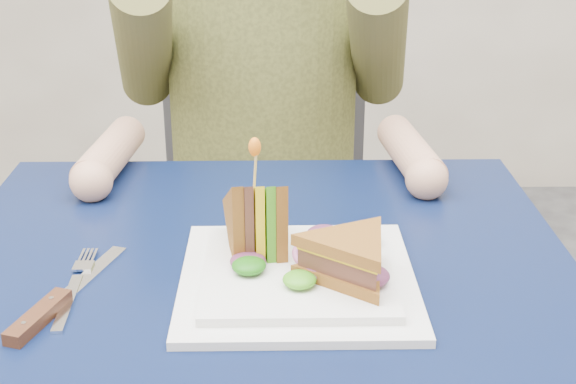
{
  "coord_description": "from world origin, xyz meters",
  "views": [
    {
      "loc": [
        0.02,
        -0.8,
        1.17
      ],
      "look_at": [
        0.04,
        0.04,
        0.82
      ],
      "focal_mm": 50.0,
      "sensor_mm": 36.0,
      "label": 1
    }
  ],
  "objects_px": {
    "chair": "(265,188)",
    "fork": "(74,289)",
    "table": "(258,338)",
    "knife": "(50,308)",
    "plate": "(298,277)",
    "diner": "(262,14)",
    "sandwich_upright": "(256,223)",
    "sandwich_flat": "(350,258)"
  },
  "relations": [
    {
      "from": "chair",
      "to": "fork",
      "type": "xyz_separation_m",
      "value": [
        -0.2,
        -0.74,
        0.19
      ]
    },
    {
      "from": "table",
      "to": "chair",
      "type": "distance_m",
      "value": 0.73
    },
    {
      "from": "table",
      "to": "knife",
      "type": "relative_size",
      "value": 3.47
    },
    {
      "from": "plate",
      "to": "knife",
      "type": "height_order",
      "value": "plate"
    },
    {
      "from": "chair",
      "to": "diner",
      "type": "bearing_deg",
      "value": -90.0
    },
    {
      "from": "plate",
      "to": "sandwich_upright",
      "type": "relative_size",
      "value": 1.91
    },
    {
      "from": "chair",
      "to": "sandwich_flat",
      "type": "bearing_deg",
      "value": -82.38
    },
    {
      "from": "plate",
      "to": "sandwich_flat",
      "type": "height_order",
      "value": "sandwich_flat"
    },
    {
      "from": "plate",
      "to": "fork",
      "type": "relative_size",
      "value": 1.45
    },
    {
      "from": "sandwich_flat",
      "to": "diner",
      "type": "bearing_deg",
      "value": 98.92
    },
    {
      "from": "diner",
      "to": "sandwich_upright",
      "type": "relative_size",
      "value": 5.46
    },
    {
      "from": "sandwich_upright",
      "to": "chair",
      "type": "bearing_deg",
      "value": 89.96
    },
    {
      "from": "table",
      "to": "fork",
      "type": "xyz_separation_m",
      "value": [
        -0.2,
        -0.03,
        0.08
      ]
    },
    {
      "from": "diner",
      "to": "fork",
      "type": "bearing_deg",
      "value": -107.58
    },
    {
      "from": "sandwich_flat",
      "to": "chair",
      "type": "bearing_deg",
      "value": 97.62
    },
    {
      "from": "knife",
      "to": "table",
      "type": "bearing_deg",
      "value": 18.09
    },
    {
      "from": "table",
      "to": "chair",
      "type": "height_order",
      "value": "chair"
    },
    {
      "from": "sandwich_flat",
      "to": "fork",
      "type": "distance_m",
      "value": 0.3
    },
    {
      "from": "chair",
      "to": "plate",
      "type": "bearing_deg",
      "value": -86.39
    },
    {
      "from": "table",
      "to": "sandwich_upright",
      "type": "bearing_deg",
      "value": 90.77
    },
    {
      "from": "table",
      "to": "knife",
      "type": "distance_m",
      "value": 0.24
    },
    {
      "from": "diner",
      "to": "sandwich_flat",
      "type": "height_order",
      "value": "diner"
    },
    {
      "from": "sandwich_flat",
      "to": "knife",
      "type": "distance_m",
      "value": 0.32
    },
    {
      "from": "diner",
      "to": "sandwich_upright",
      "type": "distance_m",
      "value": 0.59
    },
    {
      "from": "diner",
      "to": "plate",
      "type": "distance_m",
      "value": 0.65
    },
    {
      "from": "knife",
      "to": "plate",
      "type": "bearing_deg",
      "value": 12.3
    },
    {
      "from": "diner",
      "to": "fork",
      "type": "distance_m",
      "value": 0.69
    },
    {
      "from": "diner",
      "to": "knife",
      "type": "bearing_deg",
      "value": -107.61
    },
    {
      "from": "knife",
      "to": "sandwich_upright",
      "type": "bearing_deg",
      "value": 25.44
    },
    {
      "from": "plate",
      "to": "fork",
      "type": "xyz_separation_m",
      "value": [
        -0.25,
        -0.01,
        -0.01
      ]
    },
    {
      "from": "table",
      "to": "knife",
      "type": "bearing_deg",
      "value": -161.91
    },
    {
      "from": "sandwich_flat",
      "to": "fork",
      "type": "xyz_separation_m",
      "value": [
        -0.3,
        0.01,
        -0.04
      ]
    },
    {
      "from": "fork",
      "to": "knife",
      "type": "bearing_deg",
      "value": -107.91
    },
    {
      "from": "plate",
      "to": "sandwich_upright",
      "type": "distance_m",
      "value": 0.08
    },
    {
      "from": "table",
      "to": "sandwich_upright",
      "type": "height_order",
      "value": "sandwich_upright"
    },
    {
      "from": "sandwich_flat",
      "to": "sandwich_upright",
      "type": "height_order",
      "value": "sandwich_upright"
    },
    {
      "from": "table",
      "to": "fork",
      "type": "relative_size",
      "value": 4.18
    },
    {
      "from": "diner",
      "to": "plate",
      "type": "relative_size",
      "value": 2.87
    },
    {
      "from": "diner",
      "to": "sandwich_flat",
      "type": "xyz_separation_m",
      "value": [
        0.1,
        -0.64,
        -0.14
      ]
    },
    {
      "from": "sandwich_flat",
      "to": "knife",
      "type": "bearing_deg",
      "value": -174.24
    },
    {
      "from": "knife",
      "to": "chair",
      "type": "bearing_deg",
      "value": 74.78
    },
    {
      "from": "diner",
      "to": "fork",
      "type": "relative_size",
      "value": 4.16
    }
  ]
}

